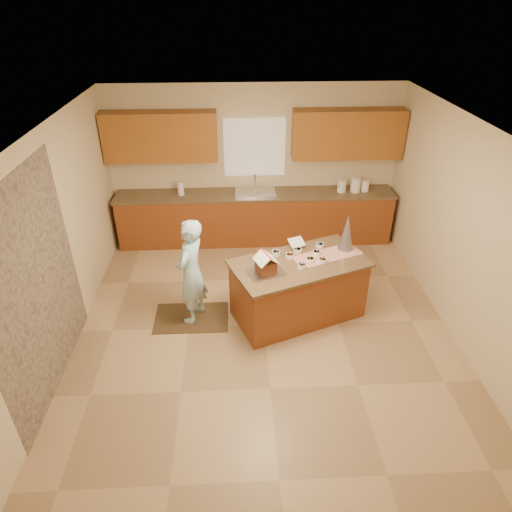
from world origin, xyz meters
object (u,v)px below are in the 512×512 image
tinsel_tree (347,233)px  boy (191,272)px  island_base (298,290)px  gingerbread_house (266,265)px

tinsel_tree → boy: (-2.11, -0.32, -0.36)m
island_base → gingerbread_house: 0.78m
tinsel_tree → gingerbread_house: (-1.14, -0.55, -0.14)m
tinsel_tree → boy: bearing=-171.3°
boy → gingerbread_house: bearing=98.1°
gingerbread_house → island_base: bearing=26.6°
boy → gingerbread_house: size_ratio=4.43×
gingerbread_house → tinsel_tree: bearing=25.7°
tinsel_tree → boy: size_ratio=0.34×
island_base → tinsel_tree: bearing=3.7°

